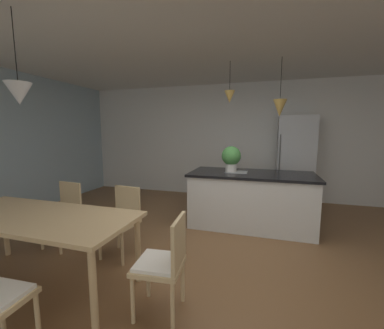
% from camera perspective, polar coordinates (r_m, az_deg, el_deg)
% --- Properties ---
extents(ground_plane, '(10.00, 8.40, 0.04)m').
position_cam_1_polar(ground_plane, '(3.17, 6.78, -22.58)').
color(ground_plane, brown).
extents(ceiling_slab, '(10.00, 8.40, 0.12)m').
position_cam_1_polar(ceiling_slab, '(2.99, 7.76, 30.95)').
color(ceiling_slab, silver).
extents(wall_back_kitchen, '(10.00, 0.12, 2.70)m').
position_cam_1_polar(wall_back_kitchen, '(5.99, 12.56, 5.33)').
color(wall_back_kitchen, silver).
rests_on(wall_back_kitchen, ground_plane).
extents(dining_table, '(2.05, 0.85, 0.75)m').
position_cam_1_polar(dining_table, '(2.97, -32.64, -11.08)').
color(dining_table, tan).
rests_on(dining_table, ground_plane).
extents(chair_far_right, '(0.44, 0.44, 0.87)m').
position_cam_1_polar(chair_far_right, '(3.30, -16.10, -12.12)').
color(chair_far_right, tan).
rests_on(chair_far_right, ground_plane).
extents(chair_far_left, '(0.44, 0.44, 0.87)m').
position_cam_1_polar(chair_far_left, '(3.87, -27.82, -9.79)').
color(chair_far_left, tan).
rests_on(chair_far_left, ground_plane).
extents(chair_kitchen_end, '(0.44, 0.44, 0.87)m').
position_cam_1_polar(chair_kitchen_end, '(2.26, -6.51, -21.60)').
color(chair_kitchen_end, tan).
rests_on(chair_kitchen_end, ground_plane).
extents(kitchen_island, '(2.01, 0.97, 0.91)m').
position_cam_1_polar(kitchen_island, '(4.24, 13.58, -7.79)').
color(kitchen_island, silver).
rests_on(kitchen_island, ground_plane).
extents(refrigerator, '(0.73, 0.67, 1.90)m').
position_cam_1_polar(refrigerator, '(5.63, 22.90, 0.71)').
color(refrigerator, '#B2B5B7').
rests_on(refrigerator, ground_plane).
extents(pendant_over_table, '(0.23, 0.23, 0.87)m').
position_cam_1_polar(pendant_over_table, '(2.90, -35.43, 13.40)').
color(pendant_over_table, black).
extents(pendant_over_island_main, '(0.17, 0.17, 0.66)m').
position_cam_1_polar(pendant_over_island_main, '(4.17, 8.77, 15.38)').
color(pendant_over_island_main, black).
extents(pendant_over_island_aux, '(0.21, 0.21, 0.89)m').
position_cam_1_polar(pendant_over_island_aux, '(4.11, 19.83, 12.32)').
color(pendant_over_island_aux, black).
extents(potted_plant_on_island, '(0.32, 0.32, 0.44)m').
position_cam_1_polar(potted_plant_on_island, '(4.15, 9.16, 1.66)').
color(potted_plant_on_island, beige).
rests_on(potted_plant_on_island, kitchen_island).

